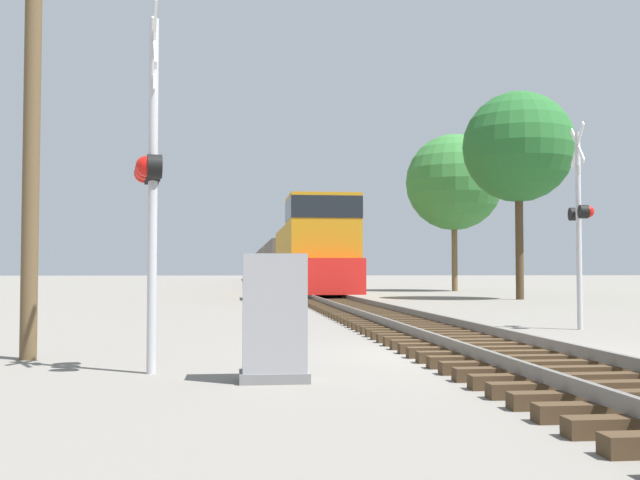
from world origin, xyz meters
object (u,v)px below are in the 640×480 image
object	(u,v)px
freight_train	(276,265)
tree_far_right	(518,147)
crossing_signal_near	(151,172)
tree_mid_background	(454,182)
crossing_signal_far	(580,216)
relay_cabinet	(274,318)
utility_pole	(33,63)

from	to	relation	value
freight_train	tree_far_right	xyz separation A→B (m)	(9.02, -39.37, 5.07)
freight_train	crossing_signal_near	distance (m)	62.71
tree_mid_background	crossing_signal_far	bearing A→B (deg)	-101.64
relay_cabinet	tree_far_right	xyz separation A→B (m)	(12.43, 23.99, 6.23)
freight_train	crossing_signal_far	distance (m)	56.47
crossing_signal_near	tree_far_right	world-z (taller)	tree_far_right
freight_train	relay_cabinet	bearing A→B (deg)	-93.08
relay_cabinet	utility_pole	size ratio (longest dim) A/B	0.18
crossing_signal_far	tree_mid_background	size ratio (longest dim) A/B	0.45
relay_cabinet	tree_mid_background	bearing A→B (deg)	70.36
freight_train	crossing_signal_near	bearing A→B (deg)	-94.53
crossing_signal_far	relay_cabinet	xyz separation A→B (m)	(-7.18, -7.02, -1.78)
crossing_signal_near	tree_mid_background	size ratio (longest dim) A/B	0.47
crossing_signal_far	relay_cabinet	size ratio (longest dim) A/B	3.04
utility_pole	tree_far_right	distance (m)	26.80
utility_pole	crossing_signal_far	bearing A→B (deg)	22.62
crossing_signal_near	relay_cabinet	bearing A→B (deg)	51.96
utility_pole	freight_train	bearing A→B (deg)	83.53
freight_train	crossing_signal_near	world-z (taller)	crossing_signal_near
freight_train	tree_mid_background	world-z (taller)	tree_mid_background
tree_far_right	crossing_signal_far	bearing A→B (deg)	-107.18
crossing_signal_far	utility_pole	bearing A→B (deg)	120.50
relay_cabinet	crossing_signal_near	bearing A→B (deg)	151.14
crossing_signal_far	freight_train	bearing A→B (deg)	11.71
tree_far_right	utility_pole	bearing A→B (deg)	-126.62
relay_cabinet	crossing_signal_far	bearing A→B (deg)	44.37
freight_train	utility_pole	bearing A→B (deg)	-96.47
utility_pole	tree_mid_background	xyz separation A→B (m)	(17.05, 35.41, 2.61)
freight_train	tree_mid_background	bearing A→B (deg)	-68.19
crossing_signal_near	utility_pole	bearing A→B (deg)	-140.82
freight_train	relay_cabinet	world-z (taller)	freight_train
tree_mid_background	utility_pole	bearing A→B (deg)	-115.71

